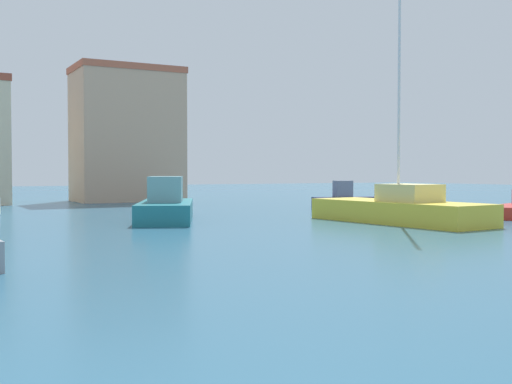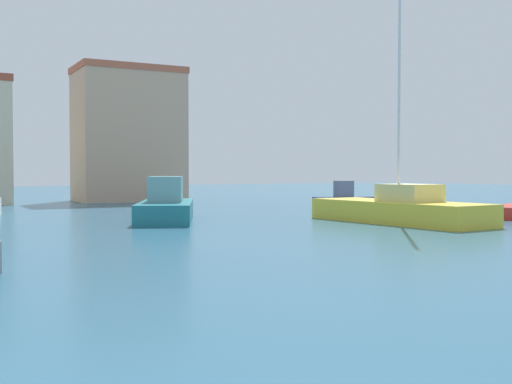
# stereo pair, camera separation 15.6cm
# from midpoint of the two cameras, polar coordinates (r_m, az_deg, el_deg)

# --- Properties ---
(water) EXTENTS (160.00, 160.00, 0.00)m
(water) POSITION_cam_midpoint_polar(r_m,az_deg,el_deg) (28.38, -1.22, -2.83)
(water) COLOR #285670
(water) RESTS_ON ground
(motorboat_navy_inner_mooring) EXTENTS (4.32, 1.94, 1.76)m
(motorboat_navy_inner_mooring) POSITION_cam_midpoint_polar(r_m,az_deg,el_deg) (39.25, 8.25, -0.76)
(motorboat_navy_inner_mooring) COLOR #19234C
(motorboat_navy_inner_mooring) RESTS_ON water
(sailboat_yellow_outer_mooring) EXTENTS (3.68, 9.07, 13.97)m
(sailboat_yellow_outer_mooring) POSITION_cam_midpoint_polar(r_m,az_deg,el_deg) (29.33, 12.91, -1.46)
(sailboat_yellow_outer_mooring) COLOR gold
(sailboat_yellow_outer_mooring) RESTS_ON water
(motorboat_teal_distant_north) EXTENTS (5.12, 7.64, 2.09)m
(motorboat_teal_distant_north) POSITION_cam_midpoint_polar(r_m,az_deg,el_deg) (30.19, -7.92, -1.27)
(motorboat_teal_distant_north) COLOR #1E707A
(motorboat_teal_distant_north) RESTS_ON water
(warehouse_block) EXTENTS (8.13, 5.43, 10.45)m
(warehouse_block) POSITION_cam_midpoint_polar(r_m,az_deg,el_deg) (51.07, -11.28, 5.09)
(warehouse_block) COLOR tan
(warehouse_block) RESTS_ON ground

